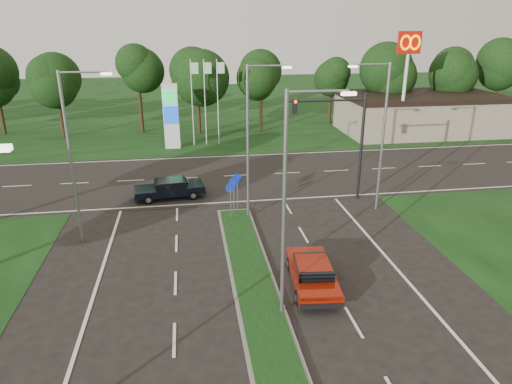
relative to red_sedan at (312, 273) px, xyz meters
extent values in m
cube|color=black|center=(-2.58, 47.13, -0.66)|extent=(160.00, 50.00, 0.02)
cube|color=black|center=(-2.58, 16.13, -0.66)|extent=(160.00, 12.00, 0.02)
cube|color=slate|center=(-2.58, -3.87, -0.60)|extent=(2.00, 26.00, 0.12)
cube|color=gray|center=(19.42, 28.13, 1.34)|extent=(16.00, 9.00, 4.00)
cylinder|color=gray|center=(-1.78, -1.87, 3.84)|extent=(0.16, 0.16, 9.00)
cylinder|color=gray|center=(-0.68, -1.87, 8.24)|extent=(2.20, 0.10, 0.10)
cube|color=#FFF2CC|center=(0.42, -1.87, 8.14)|extent=(0.50, 0.22, 0.12)
cylinder|color=gray|center=(-1.78, 8.13, 3.84)|extent=(0.16, 0.16, 9.00)
cylinder|color=gray|center=(-0.68, 8.13, 8.24)|extent=(2.20, 0.10, 0.10)
cube|color=#FFF2CC|center=(0.42, 8.13, 8.14)|extent=(0.50, 0.22, 0.12)
cylinder|color=gray|center=(-11.08, 6.13, 3.84)|extent=(0.16, 0.16, 9.00)
cylinder|color=gray|center=(-9.98, 6.13, 8.24)|extent=(2.20, 0.10, 0.10)
cube|color=#FFF2CC|center=(-8.88, 6.13, 8.14)|extent=(0.50, 0.22, 0.12)
cylinder|color=gray|center=(6.42, 8.13, 3.84)|extent=(0.16, 0.16, 9.00)
cylinder|color=gray|center=(5.32, 8.13, 8.24)|extent=(2.20, 0.10, 0.10)
cube|color=#FFF2CC|center=(4.22, 8.13, 8.14)|extent=(0.50, 0.22, 0.12)
cylinder|color=black|center=(5.92, 10.13, 2.84)|extent=(0.20, 0.20, 7.00)
cylinder|color=black|center=(3.42, 10.13, 5.94)|extent=(5.00, 0.14, 0.14)
cube|color=black|center=(1.42, 10.13, 5.64)|extent=(0.28, 0.28, 0.90)
sphere|color=#FF190C|center=(1.42, 9.95, 5.94)|extent=(0.20, 0.20, 0.20)
cylinder|color=gray|center=(-2.88, 7.63, 0.44)|extent=(0.06, 0.06, 2.20)
cylinder|color=#0C26A5|center=(-2.88, 7.63, 1.44)|extent=(0.56, 0.04, 0.56)
cylinder|color=gray|center=(-2.58, 8.63, 0.44)|extent=(0.06, 0.06, 2.20)
cylinder|color=#0C26A5|center=(-2.58, 8.63, 1.44)|extent=(0.56, 0.04, 0.56)
cylinder|color=gray|center=(-2.28, 9.33, 0.44)|extent=(0.06, 0.06, 2.20)
cylinder|color=#0C26A5|center=(-2.28, 9.33, 1.44)|extent=(0.56, 0.04, 0.56)
cube|color=silver|center=(-6.58, 25.13, 2.34)|extent=(1.40, 0.30, 6.00)
cube|color=#0CA53F|center=(-6.58, 24.95, 4.14)|extent=(1.30, 0.08, 1.20)
cube|color=#0C3FBF|center=(-6.58, 24.95, 2.54)|extent=(1.30, 0.08, 1.60)
cylinder|color=silver|center=(-4.58, 26.13, 3.34)|extent=(0.08, 0.08, 8.00)
cube|color=#B2D8B2|center=(-4.23, 26.13, 6.54)|extent=(0.70, 0.02, 1.00)
cylinder|color=silver|center=(-3.38, 26.13, 3.34)|extent=(0.08, 0.08, 8.00)
cube|color=#B2D8B2|center=(-3.03, 26.13, 6.54)|extent=(0.70, 0.02, 1.00)
cylinder|color=silver|center=(-2.18, 26.13, 3.34)|extent=(0.08, 0.08, 8.00)
cube|color=#B2D8B2|center=(-1.83, 26.13, 6.54)|extent=(0.70, 0.02, 1.00)
cylinder|color=silver|center=(15.42, 24.13, 4.34)|extent=(0.30, 0.30, 10.00)
cube|color=#BF0C07|center=(15.42, 24.13, 8.74)|extent=(2.20, 0.35, 2.00)
torus|color=#FFC600|center=(14.97, 23.91, 8.74)|extent=(1.06, 0.16, 1.06)
torus|color=#FFC600|center=(15.87, 23.91, 8.74)|extent=(1.06, 0.16, 1.06)
cylinder|color=black|center=(-2.58, 32.13, 1.54)|extent=(0.36, 0.36, 4.40)
sphere|color=black|center=(-2.58, 32.13, 5.84)|extent=(6.00, 6.00, 6.00)
sphere|color=black|center=(-2.28, 31.93, 6.84)|extent=(4.80, 4.80, 4.80)
cube|color=maroon|center=(0.00, 0.02, -0.10)|extent=(2.24, 4.61, 0.46)
cube|color=black|center=(-0.01, -0.07, 0.33)|extent=(1.73, 2.10, 0.43)
cube|color=maroon|center=(-0.01, -0.07, 0.55)|extent=(1.61, 1.74, 0.04)
cylinder|color=black|center=(-0.69, 1.52, -0.34)|extent=(0.26, 0.64, 0.63)
cylinder|color=black|center=(0.97, 1.36, -0.34)|extent=(0.26, 0.64, 0.63)
cylinder|color=black|center=(-0.96, -1.32, -0.34)|extent=(0.26, 0.64, 0.63)
cylinder|color=black|center=(0.69, -1.48, -0.34)|extent=(0.26, 0.64, 0.63)
cube|color=black|center=(-6.57, 12.13, -0.09)|extent=(4.75, 2.40, 0.47)
cube|color=black|center=(-6.48, 12.15, 0.36)|extent=(2.18, 1.81, 0.44)
cube|color=black|center=(-6.48, 12.15, 0.58)|extent=(1.81, 1.68, 0.04)
cylinder|color=black|center=(-7.92, 11.11, -0.34)|extent=(0.66, 0.28, 0.64)
cylinder|color=black|center=(-8.12, 12.81, -0.34)|extent=(0.66, 0.28, 0.64)
cylinder|color=black|center=(-5.02, 11.46, -0.34)|extent=(0.66, 0.28, 0.64)
cylinder|color=black|center=(-5.22, 13.16, -0.34)|extent=(0.66, 0.28, 0.64)
camera|label=1|loc=(-5.19, -17.18, 10.45)|focal=32.00mm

